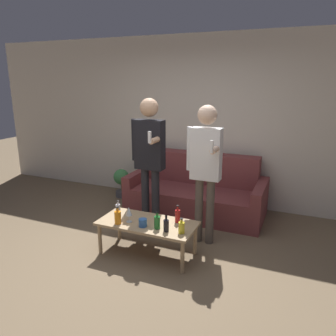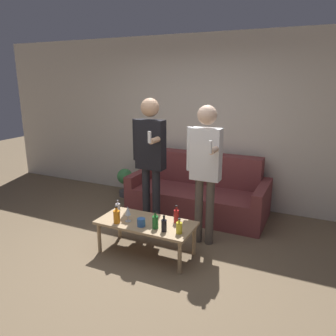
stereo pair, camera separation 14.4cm
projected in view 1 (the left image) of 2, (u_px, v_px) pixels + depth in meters
The scene contains 15 objects.
ground_plane at pixel (128, 266), 3.65m from camera, with size 16.00×16.00×0.00m, color #756047.
wall_back at pixel (196, 121), 5.35m from camera, with size 8.00×0.06×2.70m.
couch at pixel (197, 193), 5.08m from camera, with size 2.06×0.93×0.88m.
coffee_table at pixel (147, 226), 3.81m from camera, with size 1.14×0.53×0.41m.
bottle_orange at pixel (157, 222), 3.62m from camera, with size 0.07×0.07×0.20m.
bottle_green at pixel (118, 217), 3.74m from camera, with size 0.08×0.08×0.21m.
bottle_dark at pixel (181, 227), 3.51m from camera, with size 0.07×0.07×0.17m.
bottle_yellow at pixel (178, 216), 3.78m from camera, with size 0.06×0.06×0.21m.
bottle_red at pixel (118, 208), 4.03m from camera, with size 0.06×0.06×0.17m.
bottle_clear at pixel (166, 225), 3.55m from camera, with size 0.06×0.06×0.18m.
wine_glass_near at pixel (129, 212), 3.78m from camera, with size 0.07×0.07×0.18m.
cup_on_table at pixel (143, 223), 3.68m from camera, with size 0.09×0.09×0.09m.
person_standing_left at pixel (149, 153), 4.28m from camera, with size 0.45×0.44×1.78m.
person_standing_right at pixel (206, 162), 3.92m from camera, with size 0.43×0.43×1.73m.
potted_plant at pixel (121, 180), 5.74m from camera, with size 0.27×0.27×0.50m.
Camera 1 is at (1.68, -2.81, 2.01)m, focal length 35.00 mm.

